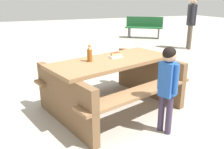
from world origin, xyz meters
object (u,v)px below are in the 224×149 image
picnic_table (112,80)px  child_in_coat (168,80)px  soda_bottle (90,54)px  park_bench_mid (144,27)px  bystander_adult (192,15)px  hotdog_tray (116,56)px

picnic_table → child_in_coat: bearing=-68.8°
soda_bottle → park_bench_mid: (3.99, 5.44, -0.41)m
bystander_adult → soda_bottle: bearing=-145.0°
park_bench_mid → soda_bottle: bearing=-126.3°
hotdog_tray → bystander_adult: 4.84m
child_in_coat → picnic_table: bearing=111.2°
picnic_table → hotdog_tray: 0.36m
soda_bottle → bystander_adult: 5.21m
picnic_table → park_bench_mid: (3.67, 5.45, 0.00)m
bystander_adult → picnic_table: bearing=-142.7°
hotdog_tray → child_in_coat: size_ratio=0.18×
picnic_table → bystander_adult: 4.99m
child_in_coat → bystander_adult: (3.60, 3.87, 0.38)m
picnic_table → soda_bottle: size_ratio=9.32×
park_bench_mid → bystander_adult: bystander_adult is taller
soda_bottle → hotdog_tray: size_ratio=1.21×
soda_bottle → bystander_adult: bystander_adult is taller
park_bench_mid → picnic_table: bearing=-123.9°
picnic_table → bystander_adult: bearing=37.3°
hotdog_tray → park_bench_mid: bearing=56.3°
picnic_table → hotdog_tray: size_ratio=11.25×
soda_bottle → child_in_coat: child_in_coat is taller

